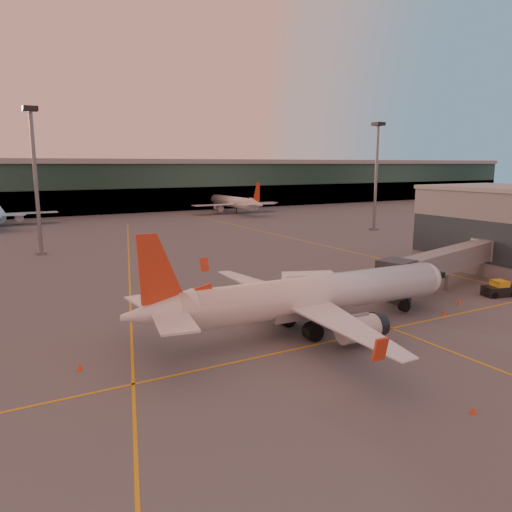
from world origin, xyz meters
TOP-DOWN VIEW (x-y plane):
  - ground at (0.00, 0.00)m, footprint 600.00×600.00m
  - taxi_markings at (-7.32, 44.49)m, footprint 100.12×173.00m
  - terminal at (0.00, 141.79)m, footprint 400.00×20.00m
  - gate_building at (41.93, 17.93)m, footprint 18.40×22.40m
  - mast_west_near at (-20.00, 66.00)m, footprint 2.40×2.40m
  - mast_east_near at (55.00, 62.00)m, footprint 2.40×2.40m
  - main_airplane at (-2.80, 8.43)m, footprint 34.74×31.25m
  - jet_bridge at (23.37, 13.29)m, footprint 27.64×9.95m
  - catering_truck at (1.18, 13.67)m, footprint 6.04×4.30m
  - pushback_tug at (25.33, 7.61)m, footprint 4.16×2.91m
  - cone_nose at (17.99, 7.58)m, footprint 0.47×0.47m
  - cone_tail at (-23.65, 9.59)m, footprint 0.44×0.44m
  - cone_wing_right at (-2.74, -10.16)m, footprint 0.38×0.38m
  - cone_wing_left at (-5.02, 26.43)m, footprint 0.47×0.47m
  - cone_fwd at (13.02, 5.48)m, footprint 0.42×0.42m

SIDE VIEW (x-z plane):
  - ground at x=0.00m, z-range 0.00..0.00m
  - taxi_markings at x=-7.32m, z-range 0.00..0.01m
  - cone_wing_right at x=-2.74m, z-range -0.01..0.48m
  - cone_fwd at x=13.02m, z-range -0.01..0.52m
  - cone_tail at x=-23.65m, z-range -0.01..0.54m
  - cone_wing_left at x=-5.02m, z-range -0.01..0.59m
  - cone_nose at x=17.99m, z-range -0.01..0.59m
  - pushback_tug at x=25.33m, z-range -0.18..1.76m
  - catering_truck at x=1.18m, z-range 0.29..4.60m
  - main_airplane at x=-2.80m, z-range -1.84..8.65m
  - jet_bridge at x=23.37m, z-range 0.97..6.37m
  - gate_building at x=41.93m, z-range -0.01..12.59m
  - terminal at x=0.00m, z-range -0.04..17.56m
  - mast_west_near at x=-20.00m, z-range 2.06..27.66m
  - mast_east_near at x=55.00m, z-range 2.06..27.66m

